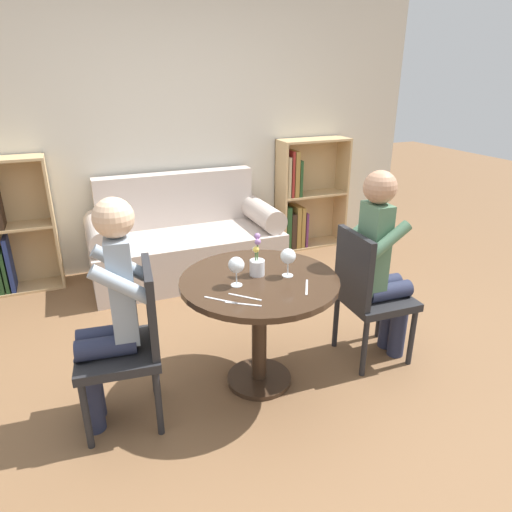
# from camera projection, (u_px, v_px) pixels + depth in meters

# --- Properties ---
(ground_plane) EXTENTS (16.00, 16.00, 0.00)m
(ground_plane) POSITION_uv_depth(u_px,v_px,m) (259.00, 380.00, 2.86)
(ground_plane) COLOR brown
(back_wall) EXTENTS (5.20, 0.05, 2.70)m
(back_wall) POSITION_uv_depth(u_px,v_px,m) (167.00, 124.00, 4.23)
(back_wall) COLOR beige
(back_wall) RESTS_ON ground_plane
(round_table) EXTENTS (0.91, 0.91, 0.71)m
(round_table) POSITION_uv_depth(u_px,v_px,m) (259.00, 301.00, 2.65)
(round_table) COLOR #382619
(round_table) RESTS_ON ground_plane
(couch) EXTENTS (1.71, 0.80, 0.92)m
(couch) POSITION_uv_depth(u_px,v_px,m) (185.00, 243.00, 4.26)
(couch) COLOR beige
(couch) RESTS_ON ground_plane
(bookshelf_right) EXTENTS (0.76, 0.28, 1.16)m
(bookshelf_right) POSITION_uv_depth(u_px,v_px,m) (302.00, 199.00, 4.89)
(bookshelf_right) COLOR tan
(bookshelf_right) RESTS_ON ground_plane
(chair_left) EXTENTS (0.47, 0.47, 0.90)m
(chair_left) POSITION_uv_depth(u_px,v_px,m) (131.00, 339.00, 2.40)
(chair_left) COLOR #232326
(chair_left) RESTS_ON ground_plane
(chair_right) EXTENTS (0.44, 0.44, 0.90)m
(chair_right) POSITION_uv_depth(u_px,v_px,m) (367.00, 291.00, 2.92)
(chair_right) COLOR #232326
(chair_right) RESTS_ON ground_plane
(person_left) EXTENTS (0.44, 0.37, 1.26)m
(person_left) POSITION_uv_depth(u_px,v_px,m) (109.00, 312.00, 2.32)
(person_left) COLOR #282D47
(person_left) RESTS_ON ground_plane
(person_right) EXTENTS (0.43, 0.35, 1.27)m
(person_right) POSITION_uv_depth(u_px,v_px,m) (382.00, 264.00, 2.88)
(person_right) COLOR #282D47
(person_right) RESTS_ON ground_plane
(wine_glass_left) EXTENTS (0.09, 0.09, 0.17)m
(wine_glass_left) POSITION_uv_depth(u_px,v_px,m) (236.00, 266.00, 2.47)
(wine_glass_left) COLOR white
(wine_glass_left) RESTS_ON round_table
(wine_glass_right) EXTENTS (0.09, 0.09, 0.17)m
(wine_glass_right) POSITION_uv_depth(u_px,v_px,m) (288.00, 257.00, 2.59)
(wine_glass_right) COLOR white
(wine_glass_right) RESTS_ON round_table
(flower_vase) EXTENTS (0.09, 0.09, 0.25)m
(flower_vase) POSITION_uv_depth(u_px,v_px,m) (257.00, 263.00, 2.62)
(flower_vase) COLOR silver
(flower_vase) RESTS_ON round_table
(knife_left_setting) EXTENTS (0.10, 0.17, 0.00)m
(knife_left_setting) POSITION_uv_depth(u_px,v_px,m) (307.00, 287.00, 2.49)
(knife_left_setting) COLOR silver
(knife_left_setting) RESTS_ON round_table
(fork_left_setting) EXTENTS (0.14, 0.14, 0.00)m
(fork_left_setting) POSITION_uv_depth(u_px,v_px,m) (221.00, 300.00, 2.35)
(fork_left_setting) COLOR silver
(fork_left_setting) RESTS_ON round_table
(knife_right_setting) EXTENTS (0.14, 0.14, 0.00)m
(knife_right_setting) POSITION_uv_depth(u_px,v_px,m) (245.00, 297.00, 2.38)
(knife_right_setting) COLOR silver
(knife_right_setting) RESTS_ON round_table
(fork_right_setting) EXTENTS (0.16, 0.12, 0.00)m
(fork_right_setting) POSITION_uv_depth(u_px,v_px,m) (243.00, 304.00, 2.31)
(fork_right_setting) COLOR silver
(fork_right_setting) RESTS_ON round_table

